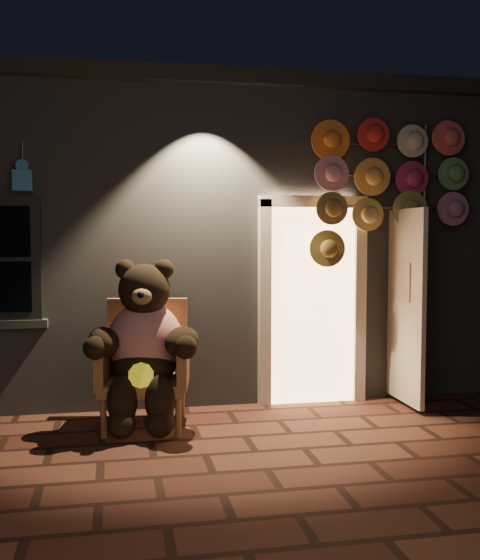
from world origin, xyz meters
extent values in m
plane|color=brown|center=(0.00, 0.00, 0.00)|extent=(60.00, 60.00, 0.00)
cube|color=slate|center=(0.00, 4.00, 1.65)|extent=(7.00, 5.00, 3.30)
cube|color=black|center=(0.00, 4.00, 3.38)|extent=(7.30, 5.30, 0.16)
cube|color=#FFB972|center=(1.35, 1.48, 1.05)|extent=(0.92, 0.10, 2.10)
cube|color=beige|center=(0.83, 1.44, 1.05)|extent=(0.12, 0.12, 2.20)
cube|color=beige|center=(1.87, 1.44, 1.05)|extent=(0.12, 0.12, 2.20)
cube|color=beige|center=(1.35, 1.44, 2.13)|extent=(1.16, 0.12, 0.12)
cube|color=beige|center=(2.25, 1.10, 1.05)|extent=(0.05, 0.80, 2.00)
cube|color=teal|center=(-1.55, 1.38, 2.30)|extent=(0.18, 0.07, 0.20)
cylinder|color=#59595E|center=(-1.55, 1.44, 2.55)|extent=(0.02, 0.02, 0.25)
cube|color=#A26E3E|center=(-0.45, 0.87, 0.41)|extent=(0.87, 0.82, 0.11)
cube|color=#A26E3E|center=(-0.39, 1.19, 0.79)|extent=(0.77, 0.21, 0.77)
cube|color=#A26E3E|center=(-0.81, 0.90, 0.62)|extent=(0.19, 0.66, 0.44)
cube|color=#A26E3E|center=(-0.09, 0.79, 0.62)|extent=(0.19, 0.66, 0.44)
cylinder|color=#A26E3E|center=(-0.82, 0.61, 0.18)|extent=(0.05, 0.05, 0.35)
cylinder|color=#A26E3E|center=(-0.17, 0.51, 0.18)|extent=(0.05, 0.05, 0.35)
cylinder|color=#A26E3E|center=(-0.72, 1.22, 0.18)|extent=(0.05, 0.05, 0.35)
cylinder|color=#A26E3E|center=(-0.07, 1.12, 0.18)|extent=(0.05, 0.05, 0.35)
ellipsoid|color=#AE1812|center=(-0.43, 0.91, 0.80)|extent=(0.78, 0.66, 0.73)
ellipsoid|color=black|center=(-0.44, 0.83, 0.58)|extent=(0.65, 0.57, 0.35)
sphere|color=black|center=(-0.44, 0.86, 1.28)|extent=(0.54, 0.54, 0.47)
sphere|color=black|center=(-0.61, 0.92, 1.47)|extent=(0.19, 0.19, 0.19)
sphere|color=black|center=(-0.26, 0.86, 1.47)|extent=(0.19, 0.19, 0.19)
ellipsoid|color=olive|center=(-0.47, 0.65, 1.24)|extent=(0.20, 0.16, 0.15)
ellipsoid|color=black|center=(-0.81, 0.74, 0.83)|extent=(0.36, 0.52, 0.27)
ellipsoid|color=black|center=(-0.12, 0.63, 0.83)|extent=(0.47, 0.55, 0.27)
ellipsoid|color=black|center=(-0.65, 0.55, 0.34)|extent=(0.27, 0.27, 0.45)
ellipsoid|color=black|center=(-0.33, 0.50, 0.34)|extent=(0.27, 0.27, 0.45)
sphere|color=black|center=(-0.66, 0.49, 0.15)|extent=(0.25, 0.25, 0.25)
sphere|color=black|center=(-0.34, 0.44, 0.15)|extent=(0.25, 0.25, 0.25)
cylinder|color=yellow|center=(-0.49, 0.53, 0.56)|extent=(0.24, 0.13, 0.22)
cylinder|color=#59595E|center=(2.57, 1.38, 1.47)|extent=(0.04, 0.04, 2.95)
cylinder|color=#59595E|center=(2.24, 1.36, 2.73)|extent=(1.31, 0.03, 0.03)
cylinder|color=#59595E|center=(2.24, 1.36, 2.40)|extent=(1.31, 0.03, 0.03)
cylinder|color=#59595E|center=(2.24, 1.36, 2.08)|extent=(1.31, 0.03, 0.03)
cylinder|color=orange|center=(1.50, 1.30, 2.79)|extent=(0.37, 0.11, 0.37)
cylinder|color=red|center=(1.94, 1.27, 2.79)|extent=(0.37, 0.11, 0.37)
cylinder|color=beige|center=(2.37, 1.24, 2.79)|extent=(0.37, 0.11, 0.37)
cylinder|color=#F35F5F|center=(2.81, 1.30, 2.79)|extent=(0.37, 0.11, 0.37)
cylinder|color=pink|center=(1.50, 1.27, 2.40)|extent=(0.37, 0.11, 0.37)
cylinder|color=#FFB44C|center=(1.94, 1.24, 2.40)|extent=(0.37, 0.11, 0.37)
cylinder|color=#BB3060|center=(2.37, 1.30, 2.40)|extent=(0.37, 0.11, 0.37)
cylinder|color=#66A464|center=(2.81, 1.27, 2.40)|extent=(0.37, 0.11, 0.37)
cylinder|color=olive|center=(1.50, 1.24, 2.02)|extent=(0.37, 0.11, 0.37)
cylinder|color=tan|center=(1.94, 1.30, 2.02)|extent=(0.37, 0.11, 0.37)
cylinder|color=#A19F53|center=(2.37, 1.27, 2.02)|extent=(0.37, 0.11, 0.37)
cylinder|color=#CD75AC|center=(2.81, 1.24, 2.02)|extent=(0.37, 0.11, 0.37)
cylinder|color=brown|center=(1.50, 1.30, 1.64)|extent=(0.37, 0.11, 0.37)
camera|label=1|loc=(-0.72, -5.16, 1.79)|focal=42.00mm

